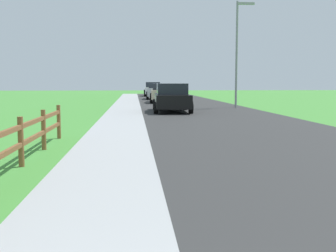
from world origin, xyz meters
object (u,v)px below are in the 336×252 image
street_lamp (238,45)px  parked_car_beige (163,93)px  parked_suv_black (172,97)px  parked_car_white (153,89)px  parked_car_silver (157,91)px

street_lamp → parked_car_beige: bearing=121.5°
parked_suv_black → parked_car_beige: bearing=88.8°
parked_car_white → street_lamp: size_ratio=0.68×
parked_car_silver → parked_car_white: (-0.06, 8.95, 0.03)m
parked_car_silver → street_lamp: size_ratio=0.70×
parked_car_white → parked_car_beige: bearing=-89.6°
parked_suv_black → parked_car_white: 26.69m
parked_car_silver → parked_car_white: bearing=90.4°
parked_suv_black → parked_car_white: size_ratio=1.07×
parked_car_silver → parked_car_white: 8.95m
parked_suv_black → parked_car_white: bearing=89.8°
parked_suv_black → parked_car_white: parked_car_white is taller
street_lamp → parked_car_white: bearing=101.0°
parked_suv_black → parked_car_silver: (0.17, 17.73, -0.00)m
parked_suv_black → street_lamp: (4.62, 3.48, 3.22)m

